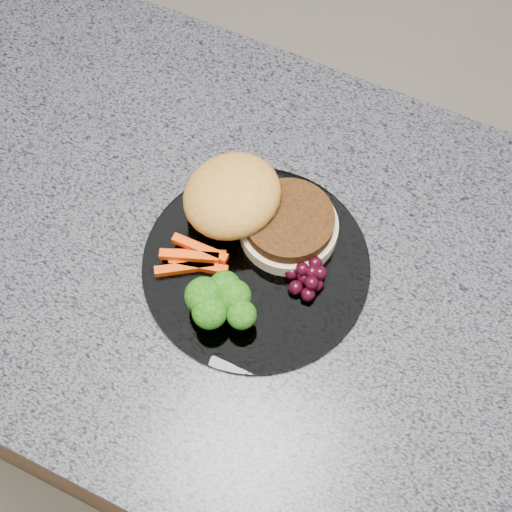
# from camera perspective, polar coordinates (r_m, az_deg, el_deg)

# --- Properties ---
(island_cabinet) EXTENTS (1.20, 0.60, 0.86)m
(island_cabinet) POSITION_cam_1_polar(r_m,az_deg,el_deg) (1.25, 2.74, -10.99)
(island_cabinet) COLOR #50331B
(island_cabinet) RESTS_ON ground
(countertop) EXTENTS (1.20, 0.60, 0.04)m
(countertop) POSITION_cam_1_polar(r_m,az_deg,el_deg) (0.83, 4.08, -2.73)
(countertop) COLOR #54545F
(countertop) RESTS_ON island_cabinet
(plate) EXTENTS (0.26, 0.26, 0.01)m
(plate) POSITION_cam_1_polar(r_m,az_deg,el_deg) (0.81, 0.00, -0.72)
(plate) COLOR white
(plate) RESTS_ON countertop
(burger) EXTENTS (0.20, 0.13, 0.06)m
(burger) POSITION_cam_1_polar(r_m,az_deg,el_deg) (0.81, -0.32, 3.85)
(burger) COLOR #CAB38E
(burger) RESTS_ON plate
(carrot_sticks) EXTENTS (0.08, 0.06, 0.02)m
(carrot_sticks) POSITION_cam_1_polar(r_m,az_deg,el_deg) (0.81, -5.00, -0.20)
(carrot_sticks) COLOR #D63903
(carrot_sticks) RESTS_ON plate
(broccoli) EXTENTS (0.08, 0.07, 0.05)m
(broccoli) POSITION_cam_1_polar(r_m,az_deg,el_deg) (0.76, -2.93, -3.59)
(broccoli) COLOR olive
(broccoli) RESTS_ON plate
(grape_bunch) EXTENTS (0.05, 0.05, 0.03)m
(grape_bunch) POSITION_cam_1_polar(r_m,az_deg,el_deg) (0.79, 4.21, -1.61)
(grape_bunch) COLOR black
(grape_bunch) RESTS_ON plate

